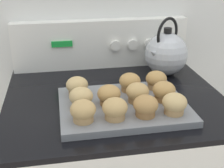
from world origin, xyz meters
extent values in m
cube|color=black|center=(0.00, 0.35, 0.87)|extent=(0.76, 0.66, 0.02)
cube|color=white|center=(0.00, 0.65, 0.98)|extent=(0.74, 0.05, 0.21)
cube|color=green|center=(-0.17, 0.62, 1.00)|extent=(0.09, 0.01, 0.02)
cylinder|color=white|center=(0.06, 0.62, 0.98)|extent=(0.04, 0.02, 0.04)
cylinder|color=white|center=(0.13, 0.62, 0.98)|extent=(0.04, 0.02, 0.04)
cylinder|color=white|center=(0.20, 0.62, 0.98)|extent=(0.04, 0.02, 0.04)
cylinder|color=white|center=(0.28, 0.62, 0.98)|extent=(0.04, 0.02, 0.04)
cube|color=slate|center=(0.01, 0.24, 0.89)|extent=(0.40, 0.31, 0.02)
cylinder|color=tan|center=(-0.13, 0.15, 0.92)|extent=(0.06, 0.06, 0.03)
ellipsoid|color=tan|center=(-0.13, 0.15, 0.94)|extent=(0.07, 0.07, 0.05)
cylinder|color=tan|center=(-0.04, 0.15, 0.92)|extent=(0.06, 0.06, 0.03)
ellipsoid|color=tan|center=(-0.04, 0.15, 0.94)|extent=(0.07, 0.07, 0.05)
cylinder|color=olive|center=(0.06, 0.15, 0.92)|extent=(0.06, 0.06, 0.03)
ellipsoid|color=#B2844C|center=(0.06, 0.15, 0.94)|extent=(0.07, 0.07, 0.05)
cylinder|color=tan|center=(0.14, 0.15, 0.92)|extent=(0.06, 0.06, 0.03)
ellipsoid|color=tan|center=(0.14, 0.15, 0.94)|extent=(0.07, 0.07, 0.05)
cylinder|color=tan|center=(-0.13, 0.24, 0.92)|extent=(0.06, 0.06, 0.03)
ellipsoid|color=tan|center=(-0.13, 0.24, 0.94)|extent=(0.07, 0.07, 0.05)
cylinder|color=olive|center=(-0.04, 0.24, 0.92)|extent=(0.06, 0.06, 0.03)
ellipsoid|color=tan|center=(-0.04, 0.24, 0.94)|extent=(0.07, 0.07, 0.05)
cylinder|color=#A37A4C|center=(0.06, 0.24, 0.92)|extent=(0.06, 0.06, 0.03)
ellipsoid|color=tan|center=(0.06, 0.24, 0.94)|extent=(0.07, 0.07, 0.05)
cylinder|color=olive|center=(0.14, 0.24, 0.92)|extent=(0.06, 0.06, 0.03)
ellipsoid|color=tan|center=(0.14, 0.24, 0.94)|extent=(0.07, 0.07, 0.05)
cylinder|color=#A37A4C|center=(-0.13, 0.33, 0.92)|extent=(0.06, 0.06, 0.03)
ellipsoid|color=tan|center=(-0.13, 0.33, 0.94)|extent=(0.07, 0.07, 0.05)
cylinder|color=olive|center=(0.05, 0.33, 0.92)|extent=(0.06, 0.06, 0.03)
ellipsoid|color=tan|center=(0.05, 0.33, 0.94)|extent=(0.07, 0.07, 0.05)
cylinder|color=tan|center=(0.15, 0.33, 0.92)|extent=(0.06, 0.06, 0.03)
ellipsoid|color=tan|center=(0.15, 0.33, 0.94)|extent=(0.07, 0.07, 0.05)
sphere|color=silver|center=(0.24, 0.51, 0.97)|extent=(0.17, 0.17, 0.17)
cylinder|color=black|center=(0.24, 0.51, 1.07)|extent=(0.03, 0.03, 0.02)
cone|color=silver|center=(0.18, 0.47, 0.99)|extent=(0.08, 0.07, 0.06)
torus|color=black|center=(0.24, 0.51, 1.05)|extent=(0.12, 0.09, 0.13)
camera|label=1|loc=(-0.19, -0.63, 1.35)|focal=50.00mm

